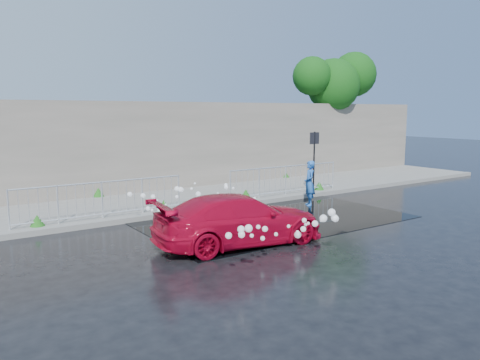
# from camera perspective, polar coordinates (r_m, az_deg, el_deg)

# --- Properties ---
(ground) EXTENTS (90.00, 90.00, 0.00)m
(ground) POSITION_cam_1_polar(r_m,az_deg,el_deg) (13.44, 4.88, -5.74)
(ground) COLOR black
(ground) RESTS_ON ground
(pavement) EXTENTS (30.00, 4.00, 0.15)m
(pavement) POSITION_cam_1_polar(r_m,az_deg,el_deg) (17.49, -5.54, -2.19)
(pavement) COLOR slate
(pavement) RESTS_ON ground
(curb) EXTENTS (30.00, 0.25, 0.16)m
(curb) POSITION_cam_1_polar(r_m,az_deg,el_deg) (15.80, -2.02, -3.28)
(curb) COLOR slate
(curb) RESTS_ON ground
(retaining_wall) EXTENTS (30.00, 0.60, 3.50)m
(retaining_wall) POSITION_cam_1_polar(r_m,az_deg,el_deg) (19.20, -8.79, 4.19)
(retaining_wall) COLOR #696358
(retaining_wall) RESTS_ON pavement
(puddle) EXTENTS (8.00, 5.00, 0.01)m
(puddle) POSITION_cam_1_polar(r_m,az_deg,el_deg) (14.50, 3.91, -4.66)
(puddle) COLOR black
(puddle) RESTS_ON ground
(sign_post) EXTENTS (0.45, 0.06, 2.50)m
(sign_post) POSITION_cam_1_polar(r_m,az_deg,el_deg) (18.21, 9.03, 3.40)
(sign_post) COLOR black
(sign_post) RESTS_ON ground
(tree) EXTENTS (5.14, 2.72, 6.38)m
(tree) POSITION_cam_1_polar(r_m,az_deg,el_deg) (25.15, 11.68, 11.76)
(tree) COLOR #332114
(tree) RESTS_ON ground
(railing_left) EXTENTS (5.05, 0.05, 1.10)m
(railing_left) POSITION_cam_1_polar(r_m,az_deg,el_deg) (14.32, -16.47, -2.18)
(railing_left) COLOR silver
(railing_left) RESTS_ON pavement
(railing_right) EXTENTS (5.05, 0.05, 1.10)m
(railing_right) POSITION_cam_1_polar(r_m,az_deg,el_deg) (17.71, 5.58, 0.11)
(railing_right) COLOR silver
(railing_right) RESTS_ON pavement
(weeds) EXTENTS (12.17, 3.93, 0.36)m
(weeds) POSITION_cam_1_polar(r_m,az_deg,el_deg) (16.85, -5.15, -1.77)
(weeds) COLOR #1A4B14
(weeds) RESTS_ON pavement
(water_spray) EXTENTS (3.63, 5.54, 0.99)m
(water_spray) POSITION_cam_1_polar(r_m,az_deg,el_deg) (12.23, -0.84, -3.79)
(water_spray) COLOR white
(water_spray) RESTS_ON ground
(red_car) EXTENTS (4.49, 2.24, 1.25)m
(red_car) POSITION_cam_1_polar(r_m,az_deg,el_deg) (11.58, -0.07, -4.83)
(red_car) COLOR #AC0623
(red_car) RESTS_ON ground
(person) EXTENTS (0.61, 0.68, 1.58)m
(person) POSITION_cam_1_polar(r_m,az_deg,el_deg) (16.46, 8.47, -0.39)
(person) COLOR blue
(person) RESTS_ON ground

